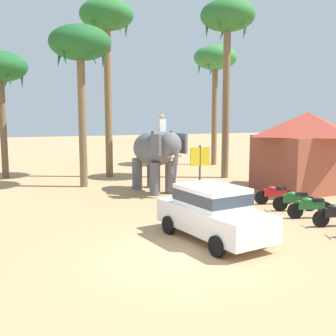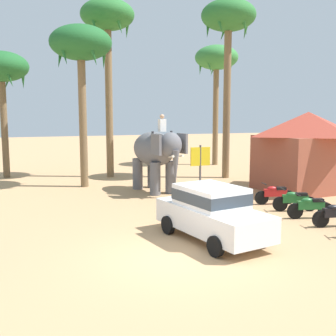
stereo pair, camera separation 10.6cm
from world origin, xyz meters
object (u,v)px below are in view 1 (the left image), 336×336
at_px(palm_tree_behind_elephant, 107,22).
at_px(signboard_yellow, 200,160).
at_px(car_sedan_foreground, 213,211).
at_px(palm_tree_left_of_road, 228,23).
at_px(elephant_with_mahout, 156,152).
at_px(palm_tree_near_hut, 80,48).
at_px(palm_tree_leaning_seaward, 215,61).
at_px(roadside_hut, 306,149).
at_px(motorcycle_far_in_row, 295,200).
at_px(motorcycle_fourth_in_row, 311,206).
at_px(motorcycle_end_of_row, 275,194).
at_px(palm_tree_far_back, 0,70).

distance_m(palm_tree_behind_elephant, signboard_yellow, 10.63).
bearing_deg(car_sedan_foreground, palm_tree_left_of_road, 60.88).
xyz_separation_m(elephant_with_mahout, palm_tree_near_hut, (-3.20, 2.65, 5.29)).
bearing_deg(palm_tree_leaning_seaward, roadside_hut, -90.58).
bearing_deg(palm_tree_near_hut, palm_tree_behind_elephant, 55.78).
relative_size(palm_tree_behind_elephant, palm_tree_left_of_road, 1.01).
relative_size(elephant_with_mahout, motorcycle_far_in_row, 2.30).
relative_size(motorcycle_fourth_in_row, signboard_yellow, 0.74).
distance_m(palm_tree_behind_elephant, roadside_hut, 13.56).
relative_size(motorcycle_far_in_row, palm_tree_leaning_seaward, 0.20).
xyz_separation_m(motorcycle_end_of_row, palm_tree_behind_elephant, (-5.23, 9.99, 8.79)).
height_order(motorcycle_fourth_in_row, motorcycle_end_of_row, same).
bearing_deg(car_sedan_foreground, roadside_hut, 36.28).
bearing_deg(elephant_with_mahout, palm_tree_far_back, 134.62).
relative_size(palm_tree_left_of_road, palm_tree_leaning_seaward, 1.18).
distance_m(elephant_with_mahout, palm_tree_behind_elephant, 9.23).
height_order(elephant_with_mahout, motorcycle_fourth_in_row, elephant_with_mahout).
relative_size(car_sedan_foreground, motorcycle_fourth_in_row, 2.46).
height_order(motorcycle_end_of_row, signboard_yellow, signboard_yellow).
relative_size(motorcycle_fourth_in_row, palm_tree_near_hut, 0.21).
distance_m(palm_tree_leaning_seaward, roadside_hut, 12.27).
xyz_separation_m(palm_tree_behind_elephant, roadside_hut, (8.63, -7.65, -7.13)).
relative_size(palm_tree_behind_elephant, roadside_hut, 1.97).
xyz_separation_m(motorcycle_far_in_row, palm_tree_behind_elephant, (-5.27, 11.34, 8.79)).
distance_m(elephant_with_mahout, signboard_yellow, 2.26).
bearing_deg(motorcycle_end_of_row, palm_tree_leaning_seaward, 75.20).
height_order(elephant_with_mahout, palm_tree_leaning_seaward, palm_tree_leaning_seaward).
xyz_separation_m(motorcycle_far_in_row, motorcycle_end_of_row, (-0.04, 1.35, 0.00)).
relative_size(motorcycle_fourth_in_row, motorcycle_end_of_row, 1.00).
xyz_separation_m(car_sedan_foreground, motorcycle_end_of_row, (4.74, 3.63, -0.46)).
relative_size(car_sedan_foreground, motorcycle_end_of_row, 2.45).
bearing_deg(motorcycle_fourth_in_row, elephant_with_mahout, 119.36).
distance_m(motorcycle_end_of_row, roadside_hut, 4.45).
distance_m(palm_tree_left_of_road, signboard_yellow, 9.23).
xyz_separation_m(motorcycle_fourth_in_row, motorcycle_far_in_row, (0.15, 1.16, 0.00)).
distance_m(elephant_with_mahout, motorcycle_end_of_row, 6.16).
distance_m(motorcycle_fourth_in_row, palm_tree_behind_elephant, 16.11).
xyz_separation_m(motorcycle_fourth_in_row, palm_tree_leaning_seaward, (3.62, 15.78, 7.25)).
xyz_separation_m(motorcycle_fourth_in_row, motorcycle_end_of_row, (0.12, 2.51, 0.00)).
bearing_deg(palm_tree_behind_elephant, palm_tree_left_of_road, -21.94).
xyz_separation_m(palm_tree_left_of_road, signboard_yellow, (-3.52, -4.15, -7.46)).
height_order(palm_tree_far_back, roadside_hut, palm_tree_far_back).
height_order(motorcycle_fourth_in_row, palm_tree_leaning_seaward, palm_tree_leaning_seaward).
relative_size(palm_tree_near_hut, palm_tree_left_of_road, 0.80).
distance_m(palm_tree_behind_elephant, palm_tree_left_of_road, 7.12).
xyz_separation_m(motorcycle_far_in_row, roadside_hut, (3.36, 3.69, 1.66)).
height_order(elephant_with_mahout, motorcycle_end_of_row, elephant_with_mahout).
height_order(motorcycle_far_in_row, motorcycle_end_of_row, same).
xyz_separation_m(motorcycle_end_of_row, palm_tree_far_back, (-11.30, 11.81, 6.01)).
relative_size(motorcycle_fourth_in_row, palm_tree_far_back, 0.23).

